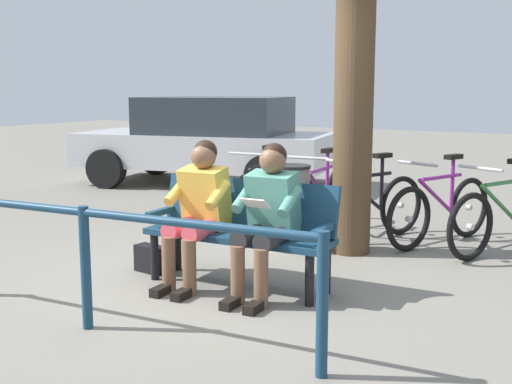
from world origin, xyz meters
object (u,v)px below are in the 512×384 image
at_px(bicycle_orange, 369,208).
at_px(parked_car, 208,139).
at_px(litter_bin, 292,208).
at_px(bicycle_black, 440,210).
at_px(bicycle_red, 263,194).
at_px(tree_trunk, 355,45).
at_px(person_reading, 267,213).
at_px(person_companion, 199,206).
at_px(bicycle_blue, 321,200).
at_px(bench, 242,225).
at_px(bicycle_purple, 503,218).
at_px(handbag, 151,259).

xyz_separation_m(bicycle_orange, parked_car, (3.81, -2.51, 0.41)).
relative_size(litter_bin, bicycle_black, 0.55).
bearing_deg(litter_bin, bicycle_black, -140.44).
bearing_deg(bicycle_red, bicycle_black, 85.36).
distance_m(tree_trunk, litter_bin, 1.70).
bearing_deg(person_reading, bicycle_black, -109.07).
relative_size(person_companion, parked_car, 0.27).
bearing_deg(bicycle_red, parked_car, -139.36).
height_order(bicycle_black, bicycle_blue, same).
bearing_deg(person_reading, bench, -27.27).
height_order(bench, bicycle_blue, bicycle_blue).
bearing_deg(bicycle_black, person_reading, 4.96).
relative_size(bicycle_purple, parked_car, 0.35).
height_order(person_reading, parked_car, parked_car).
relative_size(tree_trunk, bicycle_black, 2.57).
relative_size(person_companion, bicycle_black, 0.76).
bearing_deg(handbag, litter_bin, -117.66).
bearing_deg(bench, handbag, 5.18).
bearing_deg(tree_trunk, bicycle_orange, -88.64).
height_order(person_reading, tree_trunk, tree_trunk).
relative_size(person_companion, bicycle_red, 0.72).
bearing_deg(bicycle_purple, bicycle_blue, -66.24).
height_order(bicycle_black, bicycle_red, same).
bearing_deg(person_reading, bicycle_orange, -93.25).
height_order(bench, person_reading, person_reading).
distance_m(person_reading, bicycle_black, 2.53).
bearing_deg(tree_trunk, person_reading, 88.29).
bearing_deg(bicycle_black, bicycle_red, -67.49).
bearing_deg(tree_trunk, bicycle_purple, -151.27).
bearing_deg(bicycle_purple, tree_trunk, -36.87).
xyz_separation_m(handbag, bicycle_purple, (-2.57, -2.29, 0.24)).
xyz_separation_m(bench, parked_car, (3.45, -4.50, 0.27)).
xyz_separation_m(person_reading, bicycle_red, (1.41, -2.37, -0.31)).
relative_size(bicycle_purple, bicycle_black, 0.98).
relative_size(person_reading, bicycle_purple, 0.77).
height_order(person_companion, bicycle_blue, person_companion).
bearing_deg(parked_car, person_reading, 116.89).
bearing_deg(tree_trunk, parked_car, -38.58).
bearing_deg(person_companion, person_reading, 179.95).
relative_size(tree_trunk, bicycle_orange, 2.58).
relative_size(bench, person_reading, 1.35).
relative_size(person_reading, bicycle_red, 0.72).
distance_m(bicycle_purple, bicycle_red, 2.77).
bearing_deg(person_reading, litter_bin, -72.37).
bearing_deg(person_companion, litter_bin, -97.80).
distance_m(tree_trunk, bicycle_red, 2.34).
height_order(handbag, bicycle_black, bicycle_black).
distance_m(person_reading, bicycle_blue, 2.45).
bearing_deg(tree_trunk, bicycle_black, -130.27).
bearing_deg(bicycle_blue, bicycle_purple, 86.24).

